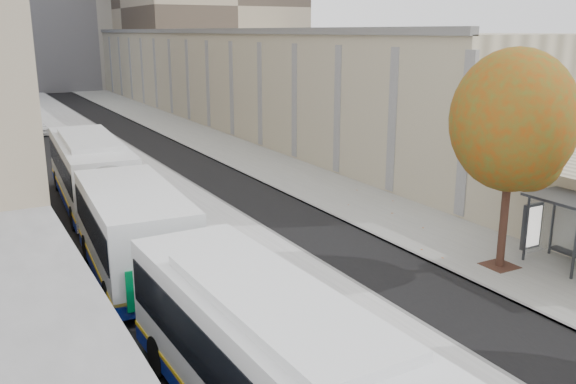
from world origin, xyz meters
TOP-DOWN VIEW (x-y plane):
  - bus_platform at (-3.88, 35.00)m, footprint 4.25×150.00m
  - sidewalk at (4.12, 35.00)m, footprint 4.75×150.00m
  - building_tan at (15.50, 64.00)m, footprint 18.00×92.00m
  - tree_c at (3.60, 13.00)m, footprint 4.20×4.20m
  - bus_far at (-7.62, 23.95)m, footprint 3.90×19.03m
  - distant_car at (-7.10, 51.61)m, footprint 2.07×3.73m

SIDE VIEW (x-z plane):
  - sidewalk at x=4.12m, z-range 0.00..0.08m
  - bus_platform at x=-3.88m, z-range 0.00..0.15m
  - distant_car at x=-7.10m, z-range 0.00..1.20m
  - bus_far at x=-7.62m, z-range 0.15..3.30m
  - building_tan at x=15.50m, z-range 0.00..8.00m
  - tree_c at x=3.60m, z-range 1.61..8.89m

